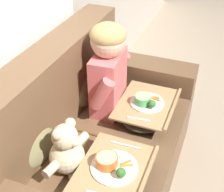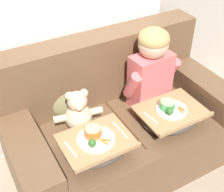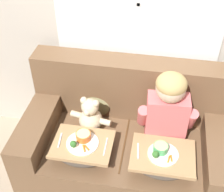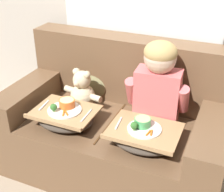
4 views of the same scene
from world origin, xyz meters
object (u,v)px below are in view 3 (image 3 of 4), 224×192
Objects in this scene: throw_pillow_behind_child at (167,107)px; lap_tray_teddy at (83,148)px; throw_pillow_behind_teddy at (96,98)px; child_figure at (168,106)px; lap_tray_child at (162,159)px; teddy_bear at (90,117)px; couch at (126,142)px.

lap_tray_teddy is (-0.59, -0.46, -0.10)m from throw_pillow_behind_child.
throw_pillow_behind_child reaches higher than throw_pillow_behind_teddy.
child_figure is 0.39m from lap_tray_child.
child_figure is at bearing -89.98° from throw_pillow_behind_child.
lap_tray_teddy is (0.00, -0.27, -0.07)m from teddy_bear.
lap_tray_child is (0.59, -0.46, -0.10)m from throw_pillow_behind_teddy.
lap_tray_child is at bearing -90.16° from throw_pillow_behind_child.
throw_pillow_behind_teddy is at bearing 146.50° from couch.
couch reaches higher than teddy_bear.
throw_pillow_behind_child is 0.81× the size of lap_tray_teddy.
throw_pillow_behind_teddy is at bearing 142.01° from lap_tray_child.
throw_pillow_behind_child is 0.58× the size of child_figure.
child_figure is at bearing 89.71° from lap_tray_child.
throw_pillow_behind_teddy is 0.78× the size of lap_tray_teddy.
child_figure is 1.80× the size of teddy_bear.
child_figure is at bearing 24.40° from lap_tray_teddy.
teddy_bear is 0.78× the size of lap_tray_teddy.
couch is at bearing -33.50° from throw_pillow_behind_teddy.
lap_tray_child is 1.03× the size of lap_tray_teddy.
throw_pillow_behind_child is 0.76m from lap_tray_teddy.
child_figure is 0.71m from lap_tray_teddy.
couch is 0.43m from lap_tray_teddy.
throw_pillow_behind_teddy reaches higher than lap_tray_teddy.
teddy_bear is (-0.59, -0.20, -0.03)m from throw_pillow_behind_child.
throw_pillow_behind_child is at bearing 89.84° from lap_tray_child.
teddy_bear is at bearing 179.80° from couch.
teddy_bear is at bearing 90.08° from lap_tray_teddy.
throw_pillow_behind_child reaches higher than lap_tray_teddy.
throw_pillow_behind_child is 0.79× the size of lap_tray_child.
teddy_bear is at bearing 155.76° from lap_tray_child.
lap_tray_teddy is at bearing -155.60° from child_figure.
couch is at bearing -146.50° from throw_pillow_behind_child.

